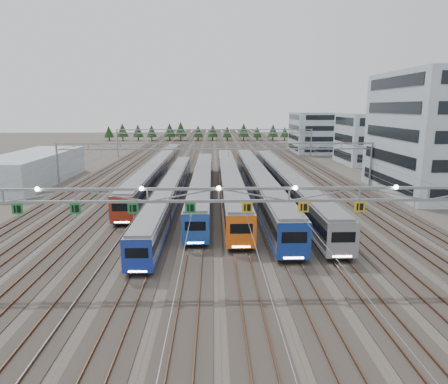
{
  "coord_description": "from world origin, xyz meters",
  "views": [
    {
      "loc": [
        -0.38,
        -30.7,
        14.07
      ],
      "look_at": [
        0.91,
        18.95,
        3.5
      ],
      "focal_mm": 32.0,
      "sensor_mm": 36.0,
      "label": 1
    }
  ],
  "objects_px": {
    "depot_bldg_north": "(328,132)",
    "train_a": "(159,168)",
    "train_c": "(202,183)",
    "depot_bldg_mid": "(370,139)",
    "train_f": "(285,181)",
    "gantry_far": "(215,135)",
    "gantry_mid": "(216,151)",
    "west_shed": "(33,168)",
    "train_b": "(171,190)",
    "depot_bldg_south": "(444,134)",
    "gantry_near": "(218,198)",
    "train_e": "(257,181)",
    "train_d": "(229,180)"
  },
  "relations": [
    {
      "from": "train_b",
      "to": "depot_bldg_north",
      "type": "bearing_deg",
      "value": 57.89
    },
    {
      "from": "train_b",
      "to": "train_e",
      "type": "bearing_deg",
      "value": 22.44
    },
    {
      "from": "train_e",
      "to": "train_f",
      "type": "relative_size",
      "value": 1.02
    },
    {
      "from": "depot_bldg_north",
      "to": "gantry_near",
      "type": "bearing_deg",
      "value": -110.55
    },
    {
      "from": "train_f",
      "to": "depot_bldg_north",
      "type": "relative_size",
      "value": 2.73
    },
    {
      "from": "gantry_mid",
      "to": "west_shed",
      "type": "bearing_deg",
      "value": 172.06
    },
    {
      "from": "train_a",
      "to": "train_b",
      "type": "xyz_separation_m",
      "value": [
        4.5,
        -20.21,
        -0.21
      ]
    },
    {
      "from": "gantry_near",
      "to": "west_shed",
      "type": "relative_size",
      "value": 1.88
    },
    {
      "from": "gantry_near",
      "to": "depot_bldg_north",
      "type": "distance_m",
      "value": 102.44
    },
    {
      "from": "train_d",
      "to": "train_f",
      "type": "xyz_separation_m",
      "value": [
        9.0,
        -1.8,
        -0.01
      ]
    },
    {
      "from": "train_a",
      "to": "west_shed",
      "type": "height_order",
      "value": "west_shed"
    },
    {
      "from": "train_c",
      "to": "train_e",
      "type": "distance_m",
      "value": 9.01
    },
    {
      "from": "gantry_far",
      "to": "gantry_mid",
      "type": "bearing_deg",
      "value": -90.0
    },
    {
      "from": "depot_bldg_north",
      "to": "train_c",
      "type": "bearing_deg",
      "value": -121.31
    },
    {
      "from": "train_c",
      "to": "west_shed",
      "type": "bearing_deg",
      "value": 159.99
    },
    {
      "from": "depot_bldg_mid",
      "to": "depot_bldg_north",
      "type": "xyz_separation_m",
      "value": [
        -3.31,
        26.34,
        -0.02
      ]
    },
    {
      "from": "gantry_near",
      "to": "depot_bldg_mid",
      "type": "bearing_deg",
      "value": 60.56
    },
    {
      "from": "train_b",
      "to": "depot_bldg_south",
      "type": "distance_m",
      "value": 45.17
    },
    {
      "from": "train_a",
      "to": "depot_bldg_south",
      "type": "distance_m",
      "value": 51.14
    },
    {
      "from": "west_shed",
      "to": "train_b",
      "type": "bearing_deg",
      "value": -31.41
    },
    {
      "from": "train_b",
      "to": "train_c",
      "type": "relative_size",
      "value": 1.07
    },
    {
      "from": "gantry_near",
      "to": "depot_bldg_mid",
      "type": "xyz_separation_m",
      "value": [
        39.27,
        69.58,
        -0.79
      ]
    },
    {
      "from": "train_c",
      "to": "depot_bldg_mid",
      "type": "bearing_deg",
      "value": 41.28
    },
    {
      "from": "train_b",
      "to": "west_shed",
      "type": "relative_size",
      "value": 1.83
    },
    {
      "from": "train_e",
      "to": "gantry_near",
      "type": "relative_size",
      "value": 1.08
    },
    {
      "from": "train_c",
      "to": "depot_bldg_north",
      "type": "bearing_deg",
      "value": 58.69
    },
    {
      "from": "train_c",
      "to": "depot_bldg_north",
      "type": "relative_size",
      "value": 2.34
    },
    {
      "from": "train_b",
      "to": "gantry_far",
      "type": "bearing_deg",
      "value": 83.27
    },
    {
      "from": "depot_bldg_mid",
      "to": "depot_bldg_north",
      "type": "bearing_deg",
      "value": 97.15
    },
    {
      "from": "train_e",
      "to": "west_shed",
      "type": "distance_m",
      "value": 42.9
    },
    {
      "from": "train_b",
      "to": "train_f",
      "type": "height_order",
      "value": "train_f"
    },
    {
      "from": "gantry_far",
      "to": "depot_bldg_south",
      "type": "xyz_separation_m",
      "value": [
        37.3,
        -51.06,
        3.47
      ]
    },
    {
      "from": "train_e",
      "to": "west_shed",
      "type": "relative_size",
      "value": 2.04
    },
    {
      "from": "train_c",
      "to": "gantry_far",
      "type": "relative_size",
      "value": 0.91
    },
    {
      "from": "depot_bldg_north",
      "to": "train_a",
      "type": "bearing_deg",
      "value": -134.64
    },
    {
      "from": "gantry_far",
      "to": "west_shed",
      "type": "distance_m",
      "value": 53.14
    },
    {
      "from": "gantry_mid",
      "to": "gantry_far",
      "type": "height_order",
      "value": "same"
    },
    {
      "from": "train_a",
      "to": "train_c",
      "type": "distance_m",
      "value": 17.49
    },
    {
      "from": "train_a",
      "to": "gantry_far",
      "type": "bearing_deg",
      "value": 73.07
    },
    {
      "from": "train_b",
      "to": "train_c",
      "type": "height_order",
      "value": "train_c"
    },
    {
      "from": "train_a",
      "to": "depot_bldg_north",
      "type": "distance_m",
      "value": 67.25
    },
    {
      "from": "depot_bldg_north",
      "to": "west_shed",
      "type": "height_order",
      "value": "depot_bldg_north"
    },
    {
      "from": "gantry_mid",
      "to": "west_shed",
      "type": "relative_size",
      "value": 1.88
    },
    {
      "from": "gantry_near",
      "to": "train_a",
      "type": "bearing_deg",
      "value": 103.1
    },
    {
      "from": "gantry_far",
      "to": "depot_bldg_south",
      "type": "relative_size",
      "value": 2.56
    },
    {
      "from": "train_a",
      "to": "gantry_far",
      "type": "xyz_separation_m",
      "value": [
        11.25,
        36.96,
        4.22
      ]
    },
    {
      "from": "train_d",
      "to": "train_f",
      "type": "bearing_deg",
      "value": -11.33
    },
    {
      "from": "train_e",
      "to": "gantry_mid",
      "type": "xyz_separation_m",
      "value": [
        -6.75,
        6.6,
        4.11
      ]
    },
    {
      "from": "train_f",
      "to": "gantry_far",
      "type": "distance_m",
      "value": 53.15
    },
    {
      "from": "train_f",
      "to": "depot_bldg_mid",
      "type": "relative_size",
      "value": 3.76
    }
  ]
}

